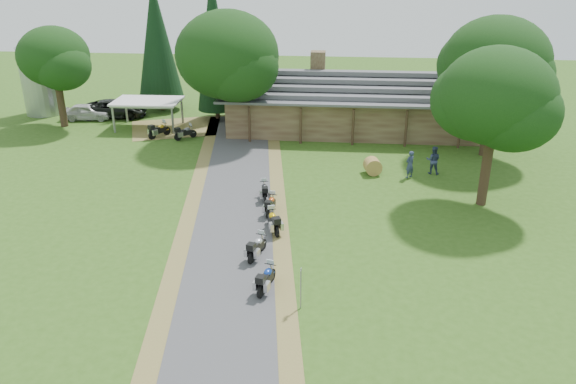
# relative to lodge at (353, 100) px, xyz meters

# --- Properties ---
(ground) EXTENTS (120.00, 120.00, 0.00)m
(ground) POSITION_rel_lodge_xyz_m (-6.00, -24.00, -2.45)
(ground) COLOR #305317
(ground) RESTS_ON ground
(driveway) EXTENTS (51.95, 51.95, 0.00)m
(driveway) POSITION_rel_lodge_xyz_m (-6.50, -20.00, -2.45)
(driveway) COLOR #434345
(driveway) RESTS_ON ground
(lodge) EXTENTS (21.40, 9.40, 4.90)m
(lodge) POSITION_rel_lodge_xyz_m (0.00, 0.00, 0.00)
(lodge) COLOR brown
(lodge) RESTS_ON ground
(silo) EXTENTS (3.57, 3.57, 6.55)m
(silo) POSITION_rel_lodge_xyz_m (-28.11, 2.13, 0.83)
(silo) COLOR gray
(silo) RESTS_ON ground
(carport) EXTENTS (5.56, 3.78, 2.37)m
(carport) POSITION_rel_lodge_xyz_m (-17.07, -1.43, -1.26)
(carport) COLOR silver
(carport) RESTS_ON ground
(car_white_sedan) EXTENTS (2.81, 5.62, 1.81)m
(car_white_sedan) POSITION_rel_lodge_xyz_m (-23.34, 0.51, -1.55)
(car_white_sedan) COLOR silver
(car_white_sedan) RESTS_ON ground
(car_dark_suv) EXTENTS (3.49, 6.49, 2.36)m
(car_dark_suv) POSITION_rel_lodge_xyz_m (-21.23, 1.52, -1.27)
(car_dark_suv) COLOR black
(car_dark_suv) RESTS_ON ground
(motorcycle_row_a) EXTENTS (0.96, 1.83, 1.19)m
(motorcycle_row_a) POSITION_rel_lodge_xyz_m (-4.01, -25.22, -1.85)
(motorcycle_row_a) COLOR navy
(motorcycle_row_a) RESTS_ON ground
(motorcycle_row_b) EXTENTS (1.02, 1.84, 1.19)m
(motorcycle_row_b) POSITION_rel_lodge_xyz_m (-4.82, -22.41, -1.85)
(motorcycle_row_b) COLOR #A8A9AF
(motorcycle_row_b) RESTS_ON ground
(motorcycle_row_c) EXTENTS (1.21, 1.91, 1.25)m
(motorcycle_row_c) POSITION_rel_lodge_xyz_m (-4.37, -19.58, -1.83)
(motorcycle_row_c) COLOR #D7A703
(motorcycle_row_c) RESTS_ON ground
(motorcycle_row_d) EXTENTS (0.73, 1.74, 1.15)m
(motorcycle_row_d) POSITION_rel_lodge_xyz_m (-4.76, -17.38, -1.87)
(motorcycle_row_d) COLOR #BC4A16
(motorcycle_row_d) RESTS_ON ground
(motorcycle_row_e) EXTENTS (0.84, 1.73, 1.13)m
(motorcycle_row_e) POSITION_rel_lodge_xyz_m (-5.39, -15.39, -1.88)
(motorcycle_row_e) COLOR black
(motorcycle_row_e) RESTS_ON ground
(motorcycle_carport_a) EXTENTS (1.56, 1.95, 1.31)m
(motorcycle_carport_a) POSITION_rel_lodge_xyz_m (-15.42, -3.94, -1.79)
(motorcycle_carport_a) COLOR yellow
(motorcycle_carport_a) RESTS_ON ground
(motorcycle_carport_b) EXTENTS (1.63, 1.65, 1.20)m
(motorcycle_carport_b) POSITION_rel_lodge_xyz_m (-13.21, -4.22, -1.85)
(motorcycle_carport_b) COLOR slate
(motorcycle_carport_b) RESTS_ON ground
(person_a) EXTENTS (0.75, 0.73, 2.15)m
(person_a) POSITION_rel_lodge_xyz_m (3.63, -11.06, -1.37)
(person_a) COLOR navy
(person_a) RESTS_ON ground
(person_b) EXTENTS (0.70, 0.55, 2.24)m
(person_b) POSITION_rel_lodge_xyz_m (5.26, -10.18, -1.33)
(person_b) COLOR navy
(person_b) RESTS_ON ground
(hay_bale) EXTENTS (1.27, 1.20, 1.10)m
(hay_bale) POSITION_rel_lodge_xyz_m (1.26, -10.60, -1.90)
(hay_bale) COLOR olive
(hay_bale) RESTS_ON ground
(sign_post) EXTENTS (0.34, 0.06, 1.90)m
(sign_post) POSITION_rel_lodge_xyz_m (-2.41, -26.53, -1.50)
(sign_post) COLOR gray
(sign_post) RESTS_ON ground
(oak_lodge_left) EXTENTS (7.87, 7.87, 10.61)m
(oak_lodge_left) POSITION_rel_lodge_xyz_m (-9.69, -3.64, 2.85)
(oak_lodge_left) COLOR black
(oak_lodge_left) RESTS_ON ground
(oak_lodge_right) EXTENTS (7.30, 7.30, 10.96)m
(oak_lodge_right) POSITION_rel_lodge_xyz_m (9.53, -5.97, 3.03)
(oak_lodge_right) COLOR black
(oak_lodge_right) RESTS_ON ground
(oak_driveway) EXTENTS (6.35, 6.35, 10.44)m
(oak_driveway) POSITION_rel_lodge_xyz_m (7.43, -14.97, 2.77)
(oak_driveway) COLOR black
(oak_driveway) RESTS_ON ground
(oak_silo) EXTENTS (5.75, 5.75, 9.50)m
(oak_silo) POSITION_rel_lodge_xyz_m (-24.49, -1.63, 2.30)
(oak_silo) COLOR black
(oak_silo) RESTS_ON ground
(cedar_near) EXTENTS (3.37, 3.37, 12.73)m
(cedar_near) POSITION_rel_lodge_xyz_m (-11.91, 1.95, 3.91)
(cedar_near) COLOR black
(cedar_near) RESTS_ON ground
(cedar_far) EXTENTS (4.17, 4.17, 11.78)m
(cedar_far) POSITION_rel_lodge_xyz_m (-17.75, 4.58, 3.44)
(cedar_far) COLOR black
(cedar_far) RESTS_ON ground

